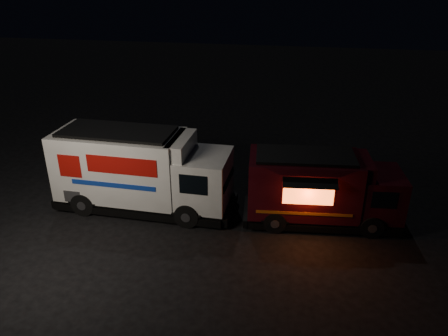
# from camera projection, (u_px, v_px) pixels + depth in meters

# --- Properties ---
(ground) EXTENTS (80.00, 80.00, 0.00)m
(ground) POSITION_uv_depth(u_px,v_px,m) (166.00, 227.00, 16.04)
(ground) COLOR black
(ground) RESTS_ON ground
(white_truck) EXTENTS (7.05, 2.59, 3.17)m
(white_truck) POSITION_uv_depth(u_px,v_px,m) (144.00, 171.00, 16.70)
(white_truck) COLOR white
(white_truck) RESTS_ON ground
(red_truck) EXTENTS (5.94, 2.63, 2.69)m
(red_truck) POSITION_uv_depth(u_px,v_px,m) (324.00, 189.00, 15.87)
(red_truck) COLOR #380A10
(red_truck) RESTS_ON ground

